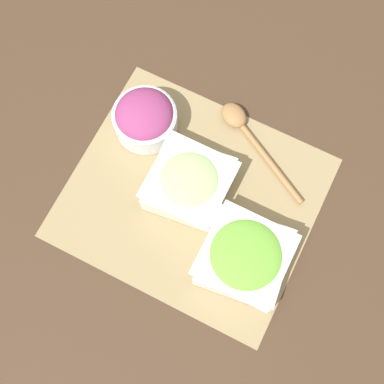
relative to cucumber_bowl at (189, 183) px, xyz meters
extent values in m
plane|color=#422D1E|center=(0.01, -0.01, -0.04)|extent=(3.00, 3.00, 0.00)
cube|color=#937F56|center=(0.01, -0.01, -0.03)|extent=(0.46, 0.40, 0.00)
cube|color=silver|center=(0.00, 0.00, -0.01)|extent=(0.16, 0.16, 0.05)
cube|color=silver|center=(0.00, 0.00, 0.02)|extent=(0.15, 0.15, 0.00)
ellipsoid|color=#A8CC7F|center=(0.00, 0.00, 0.02)|extent=(0.11, 0.11, 0.03)
cube|color=white|center=(0.15, -0.08, -0.01)|extent=(0.16, 0.16, 0.05)
cube|color=white|center=(0.15, -0.08, 0.02)|extent=(0.15, 0.15, 0.00)
ellipsoid|color=#6BAD38|center=(0.15, -0.08, 0.02)|extent=(0.13, 0.13, 0.03)
cylinder|color=silver|center=(-0.13, 0.08, 0.00)|extent=(0.12, 0.12, 0.05)
torus|color=silver|center=(-0.13, 0.08, 0.02)|extent=(0.12, 0.12, 0.01)
ellipsoid|color=#93386B|center=(-0.13, 0.08, 0.02)|extent=(0.11, 0.11, 0.06)
cylinder|color=#9E7042|center=(0.12, 0.12, -0.03)|extent=(0.18, 0.11, 0.01)
ellipsoid|color=#9E7042|center=(0.02, 0.17, -0.02)|extent=(0.07, 0.07, 0.02)
camera|label=1|loc=(0.15, -0.28, 0.95)|focal=50.00mm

